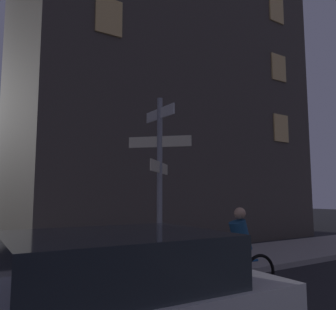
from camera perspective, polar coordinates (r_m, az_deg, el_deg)
name	(u,v)px	position (r m, az deg, el deg)	size (l,w,h in m)	color
sidewalk_kerb	(108,276)	(8.15, -9.92, -19.12)	(40.00, 2.90, 0.14)	#9E9991
signpost	(160,170)	(7.55, -1.40, -2.51)	(1.10, 1.15, 3.86)	gray
car_near_left	(83,307)	(3.68, -13.92, -23.27)	(4.47, 2.23, 1.45)	#B7B7BC
cyclist	(239,254)	(6.74, 11.65, -15.85)	(1.82, 0.36, 1.61)	black
building_right_block	(151,35)	(17.98, -2.78, 19.32)	(12.16, 8.64, 19.43)	#4C443D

